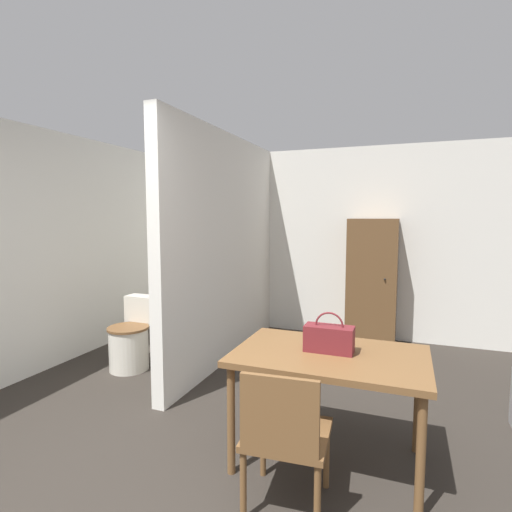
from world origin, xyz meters
TOP-DOWN VIEW (x-y plane):
  - wall_back at (0.00, 4.06)m, footprint 5.70×0.12m
  - wall_left at (-2.41, 2.00)m, footprint 0.12×5.00m
  - partition_wall at (-0.75, 2.65)m, footprint 0.12×2.69m
  - dining_table at (0.71, 1.12)m, footprint 1.21×0.78m
  - wooden_chair at (0.57, 0.59)m, footprint 0.48×0.48m
  - toilet at (-1.55, 2.02)m, footprint 0.43×0.57m
  - handbag at (0.70, 1.14)m, footprint 0.31×0.14m
  - wooden_cabinet at (0.75, 3.75)m, footprint 0.59×0.48m

SIDE VIEW (x-z plane):
  - toilet at x=-1.55m, z-range -0.06..0.68m
  - wooden_chair at x=0.57m, z-range 0.04..0.86m
  - dining_table at x=0.71m, z-range 0.29..1.03m
  - wooden_cabinet at x=0.75m, z-range 0.00..1.58m
  - handbag at x=0.70m, z-range 0.69..0.95m
  - wall_back at x=0.00m, z-range 0.00..2.50m
  - wall_left at x=-2.41m, z-range 0.00..2.50m
  - partition_wall at x=-0.75m, z-range 0.00..2.50m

